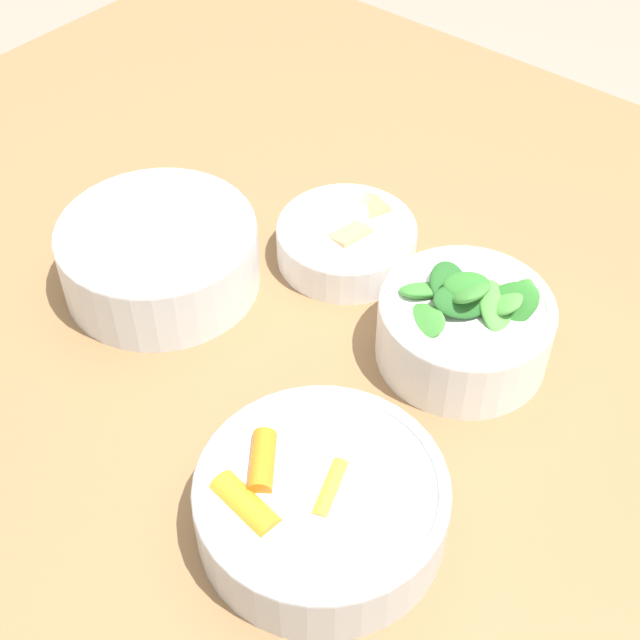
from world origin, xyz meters
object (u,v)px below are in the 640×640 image
at_px(bowl_beans_hotdog, 160,256).
at_px(bowl_cookies, 346,238).
at_px(bowl_carrots, 320,502).
at_px(bowl_greens, 465,324).

xyz_separation_m(bowl_beans_hotdog, bowl_cookies, (-0.11, -0.14, -0.01)).
xyz_separation_m(bowl_carrots, bowl_beans_hotdog, (0.29, -0.11, 0.00)).
xyz_separation_m(bowl_greens, bowl_beans_hotdog, (0.27, 0.10, -0.01)).
bearing_deg(bowl_greens, bowl_cookies, -13.16).
distance_m(bowl_greens, bowl_cookies, 0.16).
height_order(bowl_carrots, bowl_greens, bowl_greens).
height_order(bowl_beans_hotdog, bowl_cookies, bowl_beans_hotdog).
xyz_separation_m(bowl_carrots, bowl_cookies, (0.17, -0.25, -0.01)).
height_order(bowl_greens, bowl_beans_hotdog, bowl_greens).
bearing_deg(bowl_beans_hotdog, bowl_carrots, 159.01).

